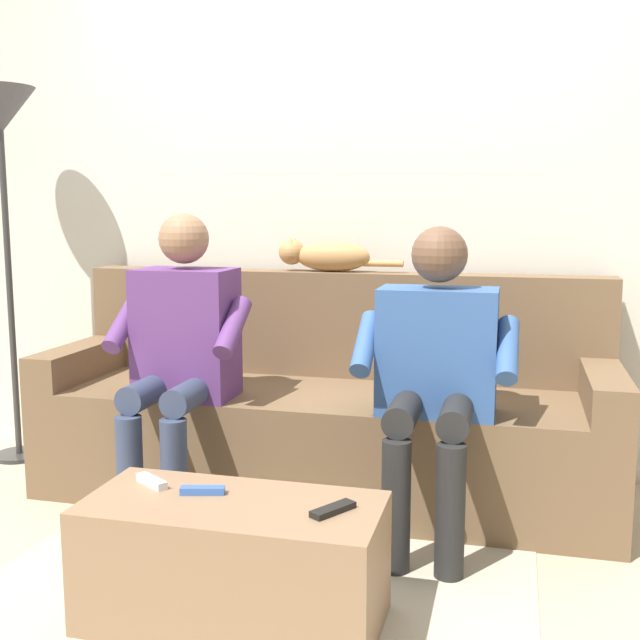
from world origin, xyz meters
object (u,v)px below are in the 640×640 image
object	(u,v)px
person_right_seated	(180,345)
floor_lamp	(1,136)
cat_on_backrest	(325,255)
remote_blue	(203,490)
remote_black	(333,509)
person_left_seated	(435,364)
coffee_table	(233,563)
remote_white	(152,481)
couch	(326,417)

from	to	relation	value
person_right_seated	floor_lamp	xyz separation A→B (m)	(1.07, -0.41, 0.87)
cat_on_backrest	remote_blue	bearing A→B (deg)	88.23
cat_on_backrest	remote_black	world-z (taller)	cat_on_backrest
person_left_seated	person_right_seated	size ratio (longest dim) A/B	0.96
coffee_table	remote_white	xyz separation A→B (m)	(0.29, -0.07, 0.20)
remote_white	coffee_table	bearing A→B (deg)	20.19
person_left_seated	remote_blue	bearing A→B (deg)	49.33
couch	remote_blue	xyz separation A→B (m)	(0.11, 1.10, 0.06)
couch	floor_lamp	xyz separation A→B (m)	(1.57, -0.04, 1.23)
cat_on_backrest	remote_black	bearing A→B (deg)	104.86
coffee_table	remote_blue	world-z (taller)	remote_blue
cat_on_backrest	remote_blue	world-z (taller)	cat_on_backrest
couch	floor_lamp	distance (m)	1.99
person_left_seated	remote_blue	size ratio (longest dim) A/B	8.75
remote_white	remote_black	world-z (taller)	remote_white
cat_on_backrest	remote_white	bearing A→B (deg)	80.46
remote_white	floor_lamp	world-z (taller)	floor_lamp
person_right_seated	remote_white	distance (m)	0.79
remote_black	remote_blue	size ratio (longest dim) A/B	1.10
couch	remote_white	size ratio (longest dim) A/B	17.96
couch	remote_blue	size ratio (longest dim) A/B	18.14
cat_on_backrest	coffee_table	bearing A→B (deg)	92.76
floor_lamp	remote_blue	bearing A→B (deg)	142.08
person_right_seated	remote_white	size ratio (longest dim) A/B	9.00
couch	cat_on_backrest	distance (m)	0.73
person_right_seated	cat_on_backrest	xyz separation A→B (m)	(-0.44, -0.62, 0.32)
remote_white	floor_lamp	distance (m)	2.06
remote_blue	cat_on_backrest	bearing A→B (deg)	73.94
floor_lamp	couch	bearing A→B (deg)	178.60
couch	floor_lamp	world-z (taller)	floor_lamp
remote_black	cat_on_backrest	bearing A→B (deg)	47.43
remote_white	cat_on_backrest	bearing A→B (deg)	113.46
coffee_table	remote_blue	xyz separation A→B (m)	(0.11, -0.04, 0.20)
couch	remote_black	size ratio (longest dim) A/B	16.52
couch	cat_on_backrest	size ratio (longest dim) A/B	4.17
person_right_seated	floor_lamp	size ratio (longest dim) A/B	0.68
couch	person_left_seated	world-z (taller)	person_left_seated
couch	cat_on_backrest	xyz separation A→B (m)	(0.07, -0.25, 0.68)
cat_on_backrest	floor_lamp	distance (m)	1.61
coffee_table	remote_white	bearing A→B (deg)	-12.81
coffee_table	remote_white	world-z (taller)	remote_white
remote_white	remote_blue	bearing A→B (deg)	24.03
coffee_table	person_right_seated	distance (m)	1.04
couch	remote_black	distance (m)	1.18
couch	cat_on_backrest	world-z (taller)	cat_on_backrest
person_left_seated	floor_lamp	world-z (taller)	floor_lamp
person_left_seated	remote_black	size ratio (longest dim) A/B	7.97
remote_black	remote_blue	distance (m)	0.41
coffee_table	cat_on_backrest	distance (m)	1.61
couch	person_right_seated	world-z (taller)	person_right_seated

